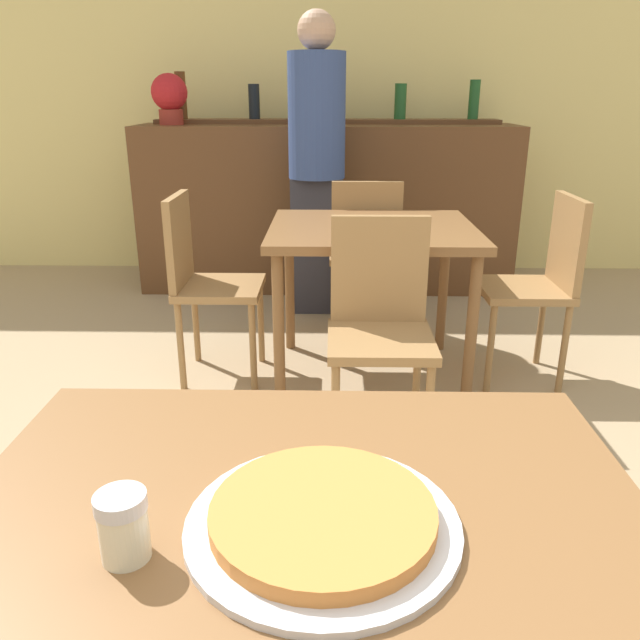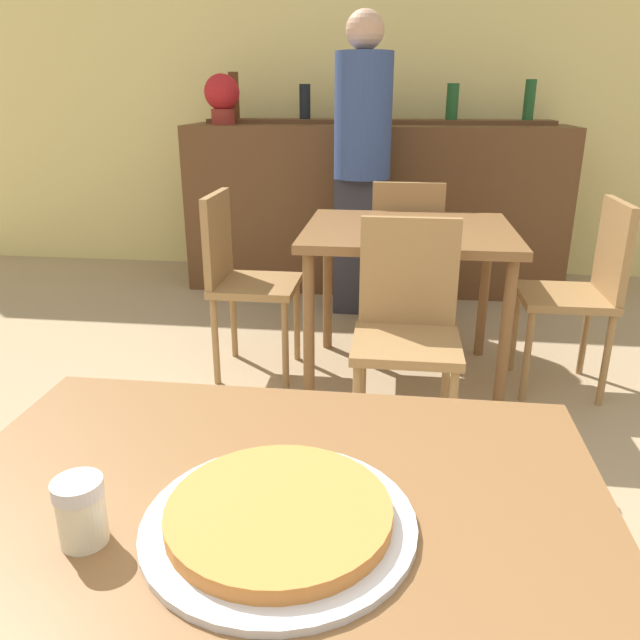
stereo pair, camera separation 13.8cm
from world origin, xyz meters
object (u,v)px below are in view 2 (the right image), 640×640
chair_far_side_front (407,320)px  person_standing (362,158)px  cheese_shaker (81,511)px  potted_plant (222,96)px  pizza_tray (279,517)px  chair_far_side_back (406,248)px  chair_far_side_right (584,283)px  chair_far_side_left (240,271)px

chair_far_side_front → person_standing: bearing=100.0°
cheese_shaker → person_standing: (0.17, 3.21, 0.16)m
person_standing → potted_plant: size_ratio=5.43×
pizza_tray → cheese_shaker: size_ratio=4.04×
potted_plant → chair_far_side_front: bearing=-59.0°
chair_far_side_front → potted_plant: bearing=121.0°
chair_far_side_back → chair_far_side_right: same height
potted_plant → chair_far_side_back: bearing=-36.6°
chair_far_side_right → person_standing: 1.55m
potted_plant → person_standing: bearing=-28.0°
pizza_tray → chair_far_side_right: bearing=65.0°
chair_far_side_back → chair_far_side_left: size_ratio=1.00×
chair_far_side_left → pizza_tray: size_ratio=2.33×
chair_far_side_back → person_standing: person_standing is taller
chair_far_side_front → chair_far_side_back: 1.18m
person_standing → chair_far_side_right: bearing=-42.8°
chair_far_side_right → cheese_shaker: 2.55m
chair_far_side_front → pizza_tray: 1.58m
person_standing → cheese_shaker: bearing=-93.1°
chair_far_side_back → cheese_shaker: bearing=80.8°
chair_far_side_back → person_standing: size_ratio=0.50×
chair_far_side_left → potted_plant: size_ratio=2.74×
chair_far_side_front → chair_far_side_right: same height
cheese_shaker → potted_plant: 3.86m
chair_far_side_back → potted_plant: potted_plant is taller
chair_far_side_front → chair_far_side_left: 1.00m
pizza_tray → person_standing: 3.15m
chair_far_side_back → potted_plant: bearing=-36.6°
chair_far_side_back → pizza_tray: chair_far_side_back is taller
chair_far_side_back → pizza_tray: (-0.20, -2.73, 0.26)m
chair_far_side_right → potted_plant: 2.70m
chair_far_side_left → cheese_shaker: chair_far_side_left is taller
cheese_shaker → potted_plant: (-0.82, 3.74, 0.50)m
chair_far_side_left → pizza_tray: 2.24m
chair_far_side_back → chair_far_side_left: 1.00m
pizza_tray → person_standing: size_ratio=0.22×
chair_far_side_front → potted_plant: (-1.28, 2.13, 0.79)m
chair_far_side_left → person_standing: 1.22m
chair_far_side_front → person_standing: (-0.28, 1.60, 0.45)m
cheese_shaker → chair_far_side_right: bearing=60.3°
chair_far_side_right → potted_plant: (-2.08, 1.54, 0.79)m
pizza_tray → cheese_shaker: cheese_shaker is taller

